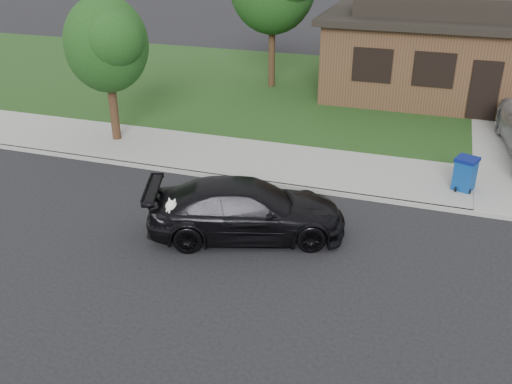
% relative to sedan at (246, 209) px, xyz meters
% --- Properties ---
extents(ground, '(120.00, 120.00, 0.00)m').
position_rel_sedan_xyz_m(ground, '(1.37, -0.76, -0.67)').
color(ground, black).
rests_on(ground, ground).
extents(sidewalk, '(60.00, 3.00, 0.12)m').
position_rel_sedan_xyz_m(sidewalk, '(1.37, 4.24, -0.61)').
color(sidewalk, gray).
rests_on(sidewalk, ground).
extents(curb, '(60.00, 0.12, 0.12)m').
position_rel_sedan_xyz_m(curb, '(1.37, 2.74, -0.61)').
color(curb, gray).
rests_on(curb, ground).
extents(lawn, '(60.00, 13.00, 0.13)m').
position_rel_sedan_xyz_m(lawn, '(1.37, 12.24, -0.60)').
color(lawn, '#193814').
rests_on(lawn, ground).
extents(sedan, '(4.95, 3.28, 1.33)m').
position_rel_sedan_xyz_m(sedan, '(0.00, 0.00, 0.00)').
color(sedan, black).
rests_on(sedan, ground).
extents(recycling_bin, '(0.70, 0.70, 0.91)m').
position_rel_sedan_xyz_m(recycling_bin, '(4.84, 3.98, -0.09)').
color(recycling_bin, navy).
rests_on(recycling_bin, sidewalk).
extents(house, '(12.60, 8.60, 4.65)m').
position_rel_sedan_xyz_m(house, '(5.37, 14.24, 1.47)').
color(house, '#422B1C').
rests_on(house, ground).
extents(tree_2, '(2.73, 2.60, 4.59)m').
position_rel_sedan_xyz_m(tree_2, '(-6.01, 4.35, 2.60)').
color(tree_2, '#332114').
rests_on(tree_2, ground).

